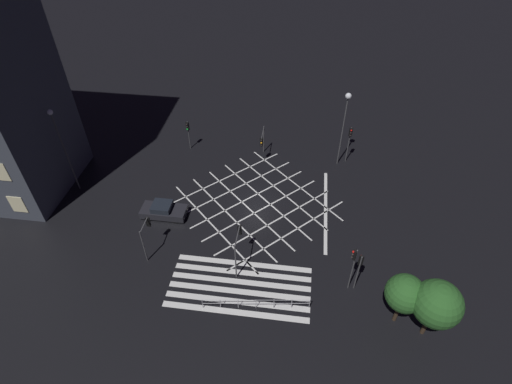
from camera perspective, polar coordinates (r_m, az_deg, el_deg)
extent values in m
plane|color=black|center=(38.10, 0.00, -1.61)|extent=(200.00, 200.00, 0.00)
cube|color=silver|center=(33.22, -1.68, -10.19)|extent=(10.98, 0.50, 0.01)
cube|color=silver|center=(32.69, -1.93, -11.42)|extent=(10.98, 0.50, 0.01)
cube|color=silver|center=(32.16, -2.19, -12.69)|extent=(10.98, 0.50, 0.01)
cube|color=silver|center=(31.66, -2.45, -14.00)|extent=(10.98, 0.50, 0.01)
cube|color=silver|center=(31.17, -2.73, -15.36)|extent=(10.98, 0.50, 0.01)
cube|color=silver|center=(30.70, -3.03, -16.75)|extent=(10.98, 0.50, 0.01)
cube|color=silver|center=(35.50, 4.82, -5.89)|extent=(9.59, 9.59, 0.01)
cube|color=silver|center=(36.21, -6.17, -4.82)|extent=(9.59, 9.59, 0.01)
cube|color=silver|center=(36.49, 2.80, -4.11)|extent=(9.59, 9.59, 0.01)
cube|color=silver|center=(36.90, -3.62, -3.50)|extent=(9.59, 9.59, 0.01)
cube|color=silver|center=(37.54, 0.91, -2.42)|extent=(9.59, 9.59, 0.01)
cube|color=silver|center=(37.68, -1.18, -2.22)|extent=(9.59, 9.59, 0.01)
cube|color=silver|center=(38.67, -0.88, -0.82)|extent=(9.59, 9.59, 0.01)
cube|color=silver|center=(38.54, 1.15, -1.00)|extent=(9.59, 9.59, 0.01)
cube|color=silver|center=(39.86, -2.56, 0.69)|extent=(9.59, 9.59, 0.01)
cube|color=silver|center=(39.48, 3.38, 0.17)|extent=(9.59, 9.59, 0.01)
cube|color=silver|center=(41.11, -4.14, 2.11)|extent=(9.59, 9.59, 0.01)
cube|color=silver|center=(40.50, 5.49, 1.28)|extent=(9.59, 9.59, 0.01)
cube|color=silver|center=(38.04, 9.92, -2.48)|extent=(0.30, 10.98, 0.01)
cube|color=beige|center=(40.87, -30.93, -1.54)|extent=(1.40, 0.06, 1.80)
cube|color=beige|center=(38.82, -32.78, 2.42)|extent=(1.40, 0.06, 1.80)
cylinder|color=#424244|center=(43.58, 1.11, 7.52)|extent=(0.11, 0.11, 3.31)
cylinder|color=#424244|center=(41.89, 0.97, 8.42)|extent=(0.09, 2.09, 0.09)
cube|color=black|center=(41.28, 0.78, 7.11)|extent=(0.28, 0.16, 0.90)
sphere|color=black|center=(41.02, 0.77, 7.37)|extent=(0.18, 0.18, 0.18)
sphere|color=orange|center=(41.19, 0.77, 7.03)|extent=(0.18, 0.18, 0.18)
sphere|color=black|center=(41.36, 0.76, 6.68)|extent=(0.18, 0.18, 0.18)
cube|color=black|center=(41.35, 0.80, 7.18)|extent=(0.36, 0.02, 0.98)
cylinder|color=#424244|center=(30.87, 13.60, -10.76)|extent=(0.11, 0.11, 4.45)
cube|color=black|center=(29.54, 13.87, -8.69)|extent=(0.16, 0.28, 0.90)
sphere|color=red|center=(29.30, 13.75, -8.31)|extent=(0.18, 0.18, 0.18)
sphere|color=black|center=(29.52, 13.65, -8.68)|extent=(0.18, 0.18, 0.18)
sphere|color=black|center=(29.75, 13.56, -9.05)|extent=(0.18, 0.18, 0.18)
cube|color=black|center=(29.55, 14.04, -8.71)|extent=(0.02, 0.36, 0.98)
cylinder|color=#424244|center=(31.25, 14.32, -11.15)|extent=(0.11, 0.11, 3.73)
cube|color=black|center=(30.29, 14.74, -9.38)|extent=(0.28, 0.16, 0.90)
sphere|color=red|center=(30.13, 14.82, -8.85)|extent=(0.18, 0.18, 0.18)
sphere|color=black|center=(30.36, 14.73, -9.21)|extent=(0.18, 0.18, 0.18)
sphere|color=black|center=(30.58, 14.63, -9.57)|extent=(0.18, 0.18, 0.18)
cube|color=black|center=(30.23, 14.75, -9.51)|extent=(0.36, 0.02, 0.98)
cylinder|color=#424244|center=(30.96, -2.92, -9.93)|extent=(0.11, 0.11, 3.77)
cylinder|color=#424244|center=(30.32, -2.69, -6.31)|extent=(0.09, 2.16, 0.09)
cube|color=black|center=(31.37, -2.33, -5.41)|extent=(0.28, 0.16, 0.90)
sphere|color=red|center=(31.22, -2.31, -4.88)|extent=(0.18, 0.18, 0.18)
sphere|color=black|center=(31.44, -2.30, -5.26)|extent=(0.18, 0.18, 0.18)
sphere|color=black|center=(31.66, -2.29, -5.63)|extent=(0.18, 0.18, 0.18)
cube|color=black|center=(31.31, -2.36, -5.53)|extent=(0.36, 0.02, 0.98)
cylinder|color=#424244|center=(33.33, -15.74, -7.51)|extent=(0.11, 0.11, 3.45)
cylinder|color=#424244|center=(32.72, -15.76, -4.59)|extent=(0.09, 1.70, 0.09)
cube|color=black|center=(33.56, -15.14, -4.09)|extent=(0.28, 0.16, 0.90)
sphere|color=black|center=(33.43, -15.17, -3.60)|extent=(0.18, 0.18, 0.18)
sphere|color=black|center=(33.63, -15.08, -3.96)|extent=(0.18, 0.18, 0.18)
sphere|color=green|center=(33.84, -14.99, -4.31)|extent=(0.18, 0.18, 0.18)
cube|color=black|center=(33.50, -15.19, -4.20)|extent=(0.36, 0.02, 0.98)
cylinder|color=#424244|center=(44.73, -9.56, 8.00)|extent=(0.11, 0.11, 3.45)
cube|color=black|center=(43.96, -9.79, 9.23)|extent=(0.28, 0.16, 0.90)
sphere|color=black|center=(43.72, -9.87, 9.48)|extent=(0.18, 0.18, 0.18)
sphere|color=black|center=(43.87, -9.83, 9.15)|extent=(0.18, 0.18, 0.18)
sphere|color=green|center=(44.03, -9.78, 8.82)|extent=(0.18, 0.18, 0.18)
cube|color=black|center=(44.04, -9.76, 9.29)|extent=(0.36, 0.02, 0.98)
cylinder|color=#424244|center=(43.04, 13.05, 6.59)|extent=(0.11, 0.11, 4.23)
cube|color=black|center=(42.04, 13.39, 8.28)|extent=(0.28, 0.16, 0.90)
sphere|color=red|center=(41.79, 13.46, 8.54)|extent=(0.18, 0.18, 0.18)
sphere|color=black|center=(41.95, 13.40, 8.20)|extent=(0.18, 0.18, 0.18)
sphere|color=black|center=(42.11, 13.33, 7.86)|extent=(0.18, 0.18, 0.18)
cube|color=black|center=(42.12, 13.39, 8.35)|extent=(0.36, 0.02, 0.98)
cylinder|color=#424244|center=(40.97, -25.46, 4.93)|extent=(0.14, 0.14, 8.50)
sphere|color=white|center=(38.80, -27.35, 10.09)|extent=(0.48, 0.48, 0.48)
cylinder|color=#424244|center=(41.52, 12.21, 8.29)|extent=(0.14, 0.14, 7.78)
sphere|color=white|center=(39.49, 13.07, 13.21)|extent=(0.59, 0.59, 0.59)
cylinder|color=#38281C|center=(31.14, 23.18, -16.87)|extent=(0.31, 0.31, 2.34)
sphere|color=#285B23|center=(29.25, 24.45, -14.35)|extent=(3.27, 3.27, 3.27)
cylinder|color=#38281C|center=(31.05, 19.56, -15.71)|extent=(0.29, 0.29, 2.25)
sphere|color=#285B23|center=(29.35, 20.52, -13.42)|extent=(2.70, 2.70, 2.70)
cube|color=black|center=(37.51, -13.01, -2.72)|extent=(4.10, 1.82, 0.67)
cube|color=black|center=(37.13, -13.30, -2.03)|extent=(1.72, 1.60, 0.55)
sphere|color=white|center=(37.35, -9.84, -2.49)|extent=(0.16, 0.16, 0.16)
sphere|color=white|center=(36.59, -10.29, -3.70)|extent=(0.16, 0.16, 0.16)
cylinder|color=black|center=(37.80, -10.79, -2.31)|extent=(0.63, 0.20, 0.63)
cylinder|color=black|center=(36.75, -11.45, -4.00)|extent=(0.63, 0.20, 0.63)
cylinder|color=black|center=(38.59, -14.40, -1.93)|extent=(0.63, 0.20, 0.63)
cylinder|color=black|center=(37.56, -15.15, -3.57)|extent=(0.63, 0.20, 0.63)
cylinder|color=#B7B7BC|center=(30.66, -7.66, -15.55)|extent=(0.05, 0.05, 1.05)
cylinder|color=#B7B7BC|center=(30.52, -5.12, -15.63)|extent=(0.05, 0.05, 1.05)
cylinder|color=#B7B7BC|center=(30.43, -2.57, -15.67)|extent=(0.05, 0.05, 1.05)
cylinder|color=#B7B7BC|center=(30.41, 0.00, -15.69)|extent=(0.05, 0.05, 1.05)
cylinder|color=#B7B7BC|center=(30.43, 2.57, -15.67)|extent=(0.05, 0.05, 1.05)
cylinder|color=#B7B7BC|center=(30.52, 5.12, -15.63)|extent=(0.05, 0.05, 1.05)
cylinder|color=#B7B7BC|center=(30.66, 7.66, -15.55)|extent=(0.05, 0.05, 1.05)
cylinder|color=#B7B7BC|center=(30.00, 0.00, -15.19)|extent=(7.81, 1.07, 0.04)
cylinder|color=#B7B7BC|center=(30.36, 0.00, -15.63)|extent=(7.81, 1.07, 0.04)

